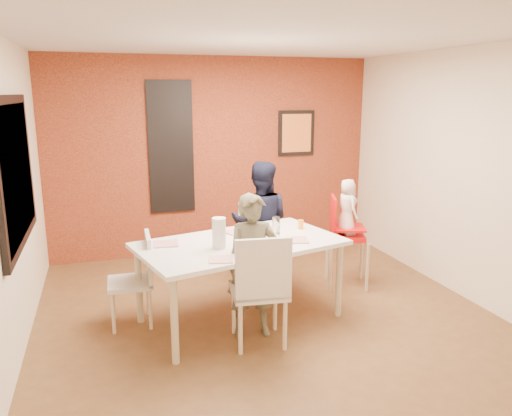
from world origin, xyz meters
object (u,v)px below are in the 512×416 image
object	(u,v)px
high_chair	(343,233)
toddler	(347,207)
chair_far	(256,236)
child_near	(253,266)
wine_bottle	(254,226)
chair_near	(261,285)
paper_towel_roll	(219,233)
dining_table	(240,249)
child_far	(260,223)
chair_left	(138,274)

from	to	relation	value
high_chair	toddler	distance (m)	0.31
chair_far	child_near	size ratio (longest dim) A/B	0.67
high_chair	wine_bottle	size ratio (longest dim) A/B	4.15
chair_near	toddler	size ratio (longest dim) A/B	1.63
high_chair	wine_bottle	world-z (taller)	same
toddler	paper_towel_roll	bearing A→B (deg)	105.60
dining_table	child_far	distance (m)	1.05
chair_near	paper_towel_roll	size ratio (longest dim) A/B	3.63
dining_table	paper_towel_roll	distance (m)	0.35
chair_left	toddler	distance (m)	2.43
chair_near	paper_towel_roll	bearing A→B (deg)	-54.20
paper_towel_roll	chair_left	bearing A→B (deg)	155.14
chair_left	paper_towel_roll	world-z (taller)	paper_towel_roll
chair_near	chair_left	distance (m)	1.27
dining_table	paper_towel_roll	xyz separation A→B (m)	(-0.24, -0.13, 0.21)
chair_near	toddler	world-z (taller)	toddler
dining_table	child_far	bearing A→B (deg)	61.34
chair_left	child_near	world-z (taller)	child_near
child_near	toddler	size ratio (longest dim) A/B	2.10
chair_far	child_near	bearing A→B (deg)	-96.14
child_near	toddler	xyz separation A→B (m)	(1.38, 0.84, 0.28)
dining_table	toddler	world-z (taller)	toddler
chair_near	high_chair	xyz separation A→B (m)	(1.36, 1.11, 0.06)
child_near	toddler	world-z (taller)	child_near
chair_far	wine_bottle	xyz separation A→B (m)	(-0.36, -1.11, 0.43)
chair_far	child_far	xyz separation A→B (m)	(-0.02, -0.24, 0.23)
dining_table	wine_bottle	xyz separation A→B (m)	(0.16, 0.05, 0.20)
chair_left	chair_far	bearing A→B (deg)	124.40
dining_table	chair_far	xyz separation A→B (m)	(0.52, 1.16, -0.24)
dining_table	chair_far	size ratio (longest dim) A/B	2.39
dining_table	wine_bottle	distance (m)	0.26
high_chair	chair_left	bearing A→B (deg)	117.29
toddler	wine_bottle	world-z (taller)	toddler
child_near	wine_bottle	bearing A→B (deg)	76.89
toddler	high_chair	bearing A→B (deg)	52.47
child_far	child_near	bearing A→B (deg)	91.22
chair_left	child_far	xyz separation A→B (m)	(1.47, 0.71, 0.22)
toddler	paper_towel_roll	size ratio (longest dim) A/B	2.23
high_chair	toddler	bearing A→B (deg)	-102.36
chair_left	high_chair	xyz separation A→B (m)	(2.35, 0.31, 0.14)
chair_far	child_far	size ratio (longest dim) A/B	0.62
high_chair	toddler	world-z (taller)	toddler
chair_near	child_near	size ratio (longest dim) A/B	0.78
child_near	wine_bottle	distance (m)	0.49
dining_table	chair_near	size ratio (longest dim) A/B	2.05
toddler	chair_near	bearing A→B (deg)	122.82
chair_far	high_chair	distance (m)	1.08
chair_left	high_chair	size ratio (longest dim) A/B	0.85
child_near	child_far	xyz separation A→B (m)	(0.47, 1.26, 0.06)
paper_towel_roll	chair_near	bearing A→B (deg)	-60.81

